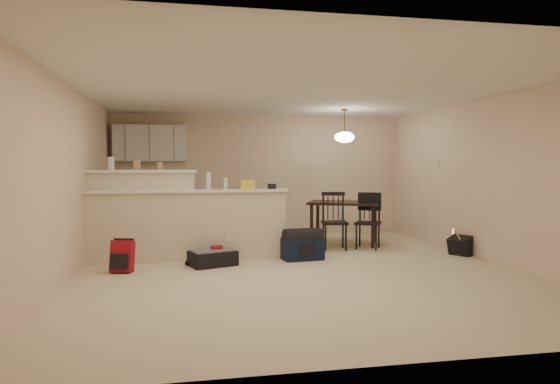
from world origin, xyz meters
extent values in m
plane|color=beige|center=(0.00, 0.00, 0.00)|extent=(7.00, 7.00, 0.00)
plane|color=white|center=(0.00, 0.00, 2.50)|extent=(7.00, 7.00, 0.00)
cube|color=beige|center=(0.00, 3.50, 1.25)|extent=(6.00, 0.02, 2.50)
cube|color=beige|center=(0.00, -3.50, 1.25)|extent=(6.00, 0.02, 2.50)
cube|color=beige|center=(-3.00, 0.00, 1.25)|extent=(0.02, 7.00, 2.50)
cube|color=beige|center=(3.00, 0.00, 1.25)|extent=(0.02, 7.00, 2.50)
cube|color=beige|center=(-1.50, 0.90, 0.53)|extent=(3.00, 0.28, 1.05)
cube|color=white|center=(-1.50, 0.90, 1.07)|extent=(3.08, 0.38, 0.04)
cube|color=beige|center=(-2.20, 1.12, 0.68)|extent=(1.60, 0.24, 1.35)
cube|color=white|center=(-2.20, 1.12, 1.37)|extent=(1.68, 0.34, 0.04)
cube|color=white|center=(-2.20, 3.32, 1.90)|extent=(1.40, 0.34, 0.70)
cube|color=white|center=(-2.00, 3.19, 0.45)|extent=(1.80, 0.60, 0.90)
cube|color=beige|center=(2.98, 1.55, 1.50)|extent=(0.02, 0.12, 0.12)
cylinder|color=silver|center=(-2.65, 1.12, 1.49)|extent=(0.10, 0.10, 0.20)
cube|color=#A78456|center=(-2.26, 1.12, 1.47)|extent=(0.10, 0.07, 0.16)
cube|color=#A78456|center=(-1.92, 1.12, 1.45)|extent=(0.08, 0.06, 0.12)
cylinder|color=silver|center=(-1.18, 0.90, 1.22)|extent=(0.07, 0.07, 0.26)
cylinder|color=silver|center=(-0.92, 0.90, 1.18)|extent=(0.06, 0.06, 0.18)
cube|color=#A78456|center=(-0.58, 0.90, 1.16)|extent=(0.22, 0.18, 0.14)
cube|color=#A78456|center=(-0.19, 0.90, 1.13)|extent=(0.12, 0.10, 0.08)
cube|color=black|center=(1.35, 1.96, 0.77)|extent=(1.50, 1.30, 0.04)
cylinder|color=black|center=(0.71, 1.89, 0.37)|extent=(0.06, 0.06, 0.75)
cylinder|color=black|center=(1.71, 1.43, 0.37)|extent=(0.06, 0.06, 0.75)
cylinder|color=black|center=(1.00, 2.50, 0.37)|extent=(0.06, 0.06, 0.75)
cylinder|color=black|center=(1.99, 2.04, 0.37)|extent=(0.06, 0.06, 0.75)
cylinder|color=brown|center=(1.35, 1.96, 2.25)|extent=(0.02, 0.02, 0.50)
cylinder|color=brown|center=(1.35, 1.96, 2.48)|extent=(0.12, 0.12, 0.03)
ellipsoid|color=white|center=(1.35, 1.96, 1.98)|extent=(0.36, 0.36, 0.20)
cube|color=black|center=(-1.16, 0.40, 0.11)|extent=(0.75, 0.62, 0.22)
cube|color=maroon|center=(-2.39, 0.20, 0.22)|extent=(0.32, 0.24, 0.43)
cube|color=#101832|center=(0.24, 0.61, 0.17)|extent=(0.65, 0.40, 0.33)
cube|color=black|center=(2.85, 0.48, 0.15)|extent=(0.37, 0.41, 0.30)
cube|color=#A78456|center=(2.85, 0.61, 0.17)|extent=(0.16, 0.43, 0.34)
camera|label=1|loc=(-1.56, -6.84, 1.45)|focal=32.00mm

